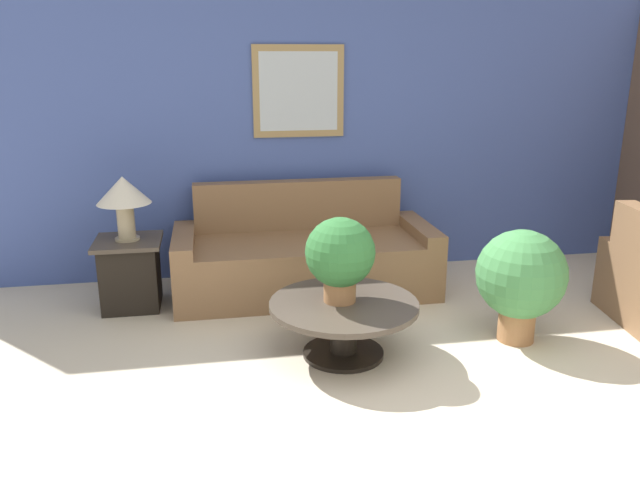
% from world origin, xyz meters
% --- Properties ---
extents(ground_plane, '(20.00, 20.00, 0.00)m').
position_xyz_m(ground_plane, '(0.00, 0.00, 0.00)').
color(ground_plane, beige).
extents(wall_back, '(7.87, 0.09, 2.60)m').
position_xyz_m(wall_back, '(-0.01, 3.12, 1.31)').
color(wall_back, '#42569E').
rests_on(wall_back, ground_plane).
extents(couch_main, '(2.27, 0.95, 0.94)m').
position_xyz_m(couch_main, '(-0.46, 2.54, 0.30)').
color(couch_main, brown).
rests_on(couch_main, ground_plane).
extents(coffee_table, '(1.04, 1.04, 0.40)m').
position_xyz_m(coffee_table, '(-0.38, 1.24, 0.29)').
color(coffee_table, black).
rests_on(coffee_table, ground_plane).
extents(side_table, '(0.54, 0.54, 0.59)m').
position_xyz_m(side_table, '(-1.94, 2.43, 0.30)').
color(side_table, black).
rests_on(side_table, ground_plane).
extents(table_lamp, '(0.43, 0.43, 0.53)m').
position_xyz_m(table_lamp, '(-1.94, 2.43, 0.97)').
color(table_lamp, tan).
rests_on(table_lamp, side_table).
extents(potted_plant_on_table, '(0.48, 0.48, 0.59)m').
position_xyz_m(potted_plant_on_table, '(-0.41, 1.26, 0.74)').
color(potted_plant_on_table, '#9E6B42').
rests_on(potted_plant_on_table, coffee_table).
extents(potted_plant_floor, '(0.65, 0.65, 0.84)m').
position_xyz_m(potted_plant_floor, '(0.93, 1.25, 0.49)').
color(potted_plant_floor, '#9E6B42').
rests_on(potted_plant_floor, ground_plane).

